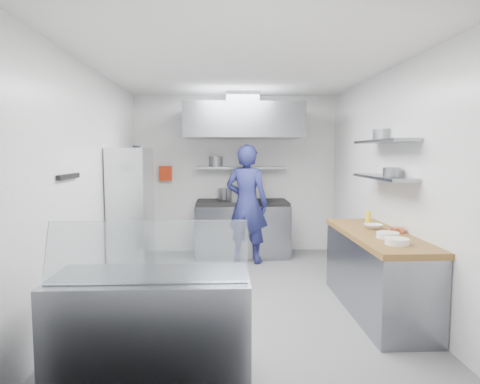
{
  "coord_description": "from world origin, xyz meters",
  "views": [
    {
      "loc": [
        -0.25,
        -5.22,
        1.79
      ],
      "look_at": [
        0.0,
        0.6,
        1.25
      ],
      "focal_mm": 32.0,
      "sensor_mm": 36.0,
      "label": 1
    }
  ],
  "objects_px": {
    "wire_rack": "(132,214)",
    "display_case": "(152,329)",
    "chef": "(247,204)",
    "gas_range": "(242,230)"
  },
  "relations": [
    {
      "from": "wire_rack",
      "to": "display_case",
      "type": "bearing_deg",
      "value": -75.49
    },
    {
      "from": "wire_rack",
      "to": "chef",
      "type": "bearing_deg",
      "value": 25.17
    },
    {
      "from": "gas_range",
      "to": "wire_rack",
      "type": "xyz_separation_m",
      "value": [
        -1.63,
        -1.25,
        0.48
      ]
    },
    {
      "from": "chef",
      "to": "display_case",
      "type": "xyz_separation_m",
      "value": [
        -0.95,
        -3.64,
        -0.54
      ]
    },
    {
      "from": "chef",
      "to": "gas_range",
      "type": "bearing_deg",
      "value": -61.85
    },
    {
      "from": "chef",
      "to": "wire_rack",
      "type": "xyz_separation_m",
      "value": [
        -1.69,
        -0.79,
        -0.04
      ]
    },
    {
      "from": "chef",
      "to": "display_case",
      "type": "distance_m",
      "value": 3.8
    },
    {
      "from": "gas_range",
      "to": "display_case",
      "type": "height_order",
      "value": "gas_range"
    },
    {
      "from": "wire_rack",
      "to": "display_case",
      "type": "relative_size",
      "value": 1.23
    },
    {
      "from": "display_case",
      "to": "wire_rack",
      "type": "bearing_deg",
      "value": 104.51
    }
  ]
}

